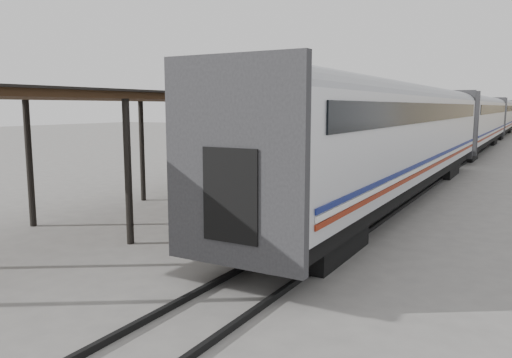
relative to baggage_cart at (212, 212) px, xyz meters
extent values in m
plane|color=slate|center=(0.07, -0.03, -0.65)|extent=(160.00, 160.00, 0.00)
cube|color=silver|center=(3.27, 7.97, 1.95)|extent=(3.00, 24.00, 2.90)
cube|color=#28282B|center=(3.27, -3.93, 1.95)|extent=(3.04, 0.22, 3.50)
cube|color=black|center=(1.75, 7.97, 2.85)|extent=(0.04, 22.08, 0.65)
cube|color=black|center=(3.27, 7.97, 0.25)|extent=(2.55, 23.04, 0.50)
cube|color=silver|center=(3.27, 33.97, 1.95)|extent=(3.00, 24.00, 2.90)
cube|color=#28282B|center=(3.27, 22.07, 1.95)|extent=(3.04, 0.22, 3.50)
cube|color=black|center=(1.75, 33.97, 2.85)|extent=(0.04, 22.08, 0.65)
cube|color=black|center=(3.27, 33.97, 0.25)|extent=(2.55, 23.04, 0.50)
cube|color=silver|center=(3.27, 59.97, 1.95)|extent=(3.00, 24.00, 2.90)
cube|color=#28282B|center=(3.27, 48.07, 1.95)|extent=(3.04, 0.22, 3.50)
cube|color=black|center=(1.75, 59.97, 2.85)|extent=(0.04, 22.08, 0.65)
cube|color=black|center=(3.27, 59.97, 0.25)|extent=(2.55, 23.04, 0.50)
cube|color=black|center=(2.02, -0.53, 1.50)|extent=(0.50, 1.70, 2.00)
imported|color=silver|center=(2.02, -0.53, 1.36)|extent=(0.72, 0.89, 1.72)
cube|color=#9E7544|center=(1.62, -0.68, 0.75)|extent=(0.57, 0.25, 0.42)
cube|color=#422B19|center=(-3.33, 23.97, 3.35)|extent=(4.60, 64.00, 0.18)
cube|color=black|center=(-3.33, 23.97, 3.47)|extent=(4.90, 64.30, 0.06)
cylinder|color=black|center=(-5.38, 23.97, 1.35)|extent=(0.20, 0.20, 4.00)
cylinder|color=black|center=(-5.38, 54.97, 1.35)|extent=(0.20, 0.20, 4.00)
cylinder|color=black|center=(-1.28, 23.97, 1.35)|extent=(0.20, 0.20, 4.00)
cylinder|color=black|center=(-1.28, 54.97, 1.35)|extent=(0.20, 0.20, 4.00)
cube|color=black|center=(2.55, 33.97, -0.59)|extent=(0.10, 150.00, 0.12)
cube|color=black|center=(3.99, 33.97, -0.59)|extent=(0.10, 150.00, 0.12)
cube|color=tan|center=(-9.93, 81.97, 2.35)|extent=(12.00, 8.00, 6.00)
cube|color=brown|center=(0.00, 0.00, 0.15)|extent=(1.91, 2.66, 0.12)
cube|color=black|center=(0.00, 0.00, -0.20)|extent=(1.79, 2.54, 0.06)
cylinder|color=black|center=(-0.19, -1.06, -0.45)|extent=(0.20, 0.41, 0.40)
cylinder|color=black|center=(0.76, -0.76, -0.45)|extent=(0.20, 0.41, 0.40)
cylinder|color=black|center=(-0.76, 0.76, -0.45)|extent=(0.20, 0.41, 0.40)
cylinder|color=black|center=(0.19, 1.06, -0.45)|extent=(0.20, 0.41, 0.40)
cube|color=#3D3D40|center=(-0.37, 0.48, 0.31)|extent=(0.67, 0.57, 0.19)
cube|color=#9E7544|center=(0.08, 0.74, 0.30)|extent=(0.53, 0.40, 0.18)
cube|color=black|center=(-0.26, -0.07, 0.35)|extent=(0.78, 0.65, 0.27)
cube|color=#484E2F|center=(0.21, 0.15, 0.30)|extent=(0.60, 0.51, 0.18)
cube|color=#4B2C1E|center=(-0.36, 0.42, 0.53)|extent=(0.63, 0.54, 0.19)
cube|color=#9E7544|center=(-0.33, -0.02, 0.54)|extent=(0.55, 0.48, 0.19)
cube|color=maroon|center=(-2.45, 15.88, -0.12)|extent=(1.16, 1.59, 0.86)
cube|color=maroon|center=(-2.37, 16.25, 0.45)|extent=(0.92, 0.74, 0.33)
cylinder|color=black|center=(-2.94, 15.46, -0.48)|extent=(0.19, 0.36, 0.34)
cylinder|color=black|center=(-2.20, 15.29, -0.48)|extent=(0.19, 0.36, 0.34)
cylinder|color=black|center=(-2.71, 16.48, -0.48)|extent=(0.19, 0.36, 0.34)
cylinder|color=black|center=(-1.96, 16.31, -0.48)|extent=(0.19, 0.36, 0.34)
imported|color=navy|center=(0.25, -0.65, 1.04)|extent=(0.50, 0.67, 1.67)
imported|color=black|center=(-2.83, 11.14, 0.13)|extent=(0.99, 0.70, 1.56)
camera|label=1|loc=(8.26, -11.79, 3.05)|focal=35.00mm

